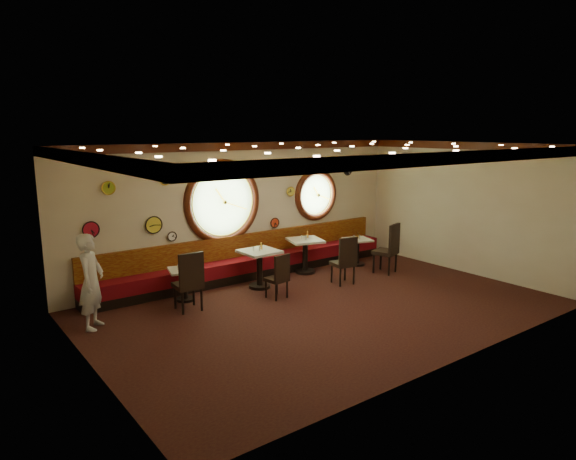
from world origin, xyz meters
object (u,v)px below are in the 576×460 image
(table_b, at_px, (260,264))
(table_d, at_px, (357,249))
(condiment_a_pepper, at_px, (189,267))
(condiment_c_pepper, at_px, (306,238))
(condiment_b_salt, at_px, (253,249))
(chair_a, at_px, (190,278))
(table_a, at_px, (185,281))
(chair_b, at_px, (279,273))
(condiment_c_salt, at_px, (302,237))
(condiment_c_bottle, at_px, (308,234))
(chair_d, at_px, (390,245))
(chair_c, at_px, (345,257))
(condiment_a_salt, at_px, (178,267))
(condiment_d_salt, at_px, (354,237))
(condiment_b_bottle, at_px, (261,246))
(condiment_a_bottle, at_px, (186,263))
(condiment_d_bottle, at_px, (358,235))
(condiment_d_pepper, at_px, (360,237))
(table_c, at_px, (305,252))
(waiter, at_px, (91,281))
(condiment_b_pepper, at_px, (260,249))

(table_b, bearing_deg, table_d, 1.76)
(condiment_a_pepper, height_order, condiment_c_pepper, condiment_c_pepper)
(condiment_b_salt, bearing_deg, chair_a, -164.38)
(table_a, distance_m, chair_b, 1.96)
(condiment_c_salt, height_order, condiment_c_bottle, condiment_c_bottle)
(table_d, height_order, chair_d, chair_d)
(table_b, distance_m, chair_d, 3.34)
(chair_c, bearing_deg, condiment_c_salt, 107.07)
(table_b, distance_m, chair_c, 1.96)
(table_d, xyz_separation_m, chair_c, (-1.43, -1.08, 0.20))
(chair_c, xyz_separation_m, condiment_a_salt, (-3.54, 1.20, 0.10))
(condiment_d_salt, bearing_deg, condiment_b_bottle, -178.63)
(condiment_a_bottle, bearing_deg, chair_a, -110.27)
(condiment_a_bottle, relative_size, condiment_b_bottle, 1.17)
(chair_c, distance_m, condiment_a_bottle, 3.58)
(table_d, height_order, chair_c, chair_c)
(chair_d, distance_m, condiment_d_bottle, 1.07)
(table_a, bearing_deg, table_d, -1.13)
(chair_d, xyz_separation_m, condiment_d_bottle, (-0.05, 1.06, 0.08))
(chair_c, height_order, condiment_c_pepper, chair_c)
(condiment_b_bottle, xyz_separation_m, condiment_d_bottle, (3.07, 0.08, -0.15))
(chair_b, relative_size, condiment_b_bottle, 3.82)
(condiment_d_pepper, bearing_deg, table_c, 170.02)
(condiment_a_salt, relative_size, waiter, 0.07)
(condiment_c_pepper, xyz_separation_m, condiment_d_bottle, (1.62, -0.14, -0.12))
(table_a, bearing_deg, condiment_a_bottle, 45.73)
(chair_a, distance_m, condiment_d_salt, 4.97)
(table_a, xyz_separation_m, condiment_b_bottle, (1.81, -0.14, 0.51))
(condiment_b_pepper, height_order, condiment_d_bottle, condiment_b_pepper)
(table_a, relative_size, condiment_c_bottle, 4.51)
(condiment_a_salt, height_order, condiment_b_bottle, condiment_b_bottle)
(table_c, xyz_separation_m, condiment_b_bottle, (-1.48, -0.29, 0.40))
(chair_c, distance_m, condiment_c_bottle, 1.46)
(chair_c, bearing_deg, condiment_a_pepper, 171.36)
(condiment_a_pepper, relative_size, condiment_d_bottle, 0.53)
(condiment_a_pepper, xyz_separation_m, condiment_b_pepper, (1.64, -0.17, 0.18))
(table_c, bearing_deg, condiment_b_pepper, -166.26)
(condiment_a_pepper, bearing_deg, condiment_d_pepper, -0.71)
(condiment_a_salt, height_order, condiment_c_pepper, condiment_c_pepper)
(condiment_d_pepper, distance_m, condiment_a_bottle, 4.82)
(condiment_a_bottle, bearing_deg, chair_c, -20.16)
(chair_a, height_order, condiment_a_bottle, chair_a)
(table_b, relative_size, condiment_a_bottle, 4.72)
(chair_a, bearing_deg, condiment_c_bottle, 17.57)
(condiment_b_bottle, height_order, condiment_d_bottle, condiment_b_bottle)
(condiment_b_salt, xyz_separation_m, condiment_d_bottle, (3.29, 0.10, -0.12))
(table_d, relative_size, condiment_b_salt, 8.09)
(chair_d, bearing_deg, chair_a, 156.37)
(condiment_a_salt, bearing_deg, chair_a, -96.93)
(chair_c, bearing_deg, condiment_b_salt, 160.36)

